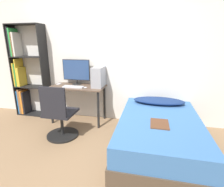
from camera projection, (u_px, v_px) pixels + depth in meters
The scene contains 13 objects.
ground_plane at pixel (71, 155), 2.49m from camera, with size 14.00×14.00×0.00m, color #846647.
wall_back at pixel (98, 58), 3.44m from camera, with size 8.00×0.05×2.50m.
desk at pixel (78, 92), 3.42m from camera, with size 1.05×0.53×0.73m.
bookshelf at pixel (24, 74), 3.72m from camera, with size 0.73×0.29×1.89m.
office_chair at pixel (60, 118), 2.85m from camera, with size 0.53×0.53×0.91m.
bed at pixel (159, 134), 2.59m from camera, with size 1.17×1.82×0.48m.
pillow at pixel (159, 101), 3.12m from camera, with size 0.89×0.36×0.11m.
magazine at pixel (160, 124), 2.34m from camera, with size 0.24×0.32×0.01m.
monitor at pixel (76, 71), 3.48m from camera, with size 0.56×0.19×0.50m.
keyboard at pixel (73, 87), 3.29m from camera, with size 0.39×0.13×0.02m.
pc_tower at pixel (99, 77), 3.30m from camera, with size 0.19×0.37×0.38m.
mouse at pixel (85, 88), 3.24m from camera, with size 0.06×0.09×0.02m.
phone at pixel (59, 84), 3.57m from camera, with size 0.07×0.14×0.01m.
Camera 1 is at (1.04, -1.97, 1.53)m, focal length 28.00 mm.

